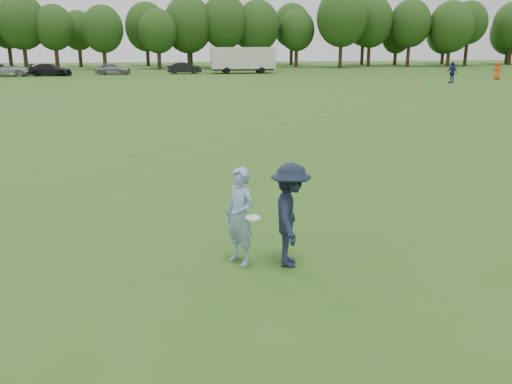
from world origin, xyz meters
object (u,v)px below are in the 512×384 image
(car_d, at_px, (50,70))
(cargo_trailer, at_px, (243,59))
(thrower, at_px, (240,216))
(player_far_b, at_px, (452,72))
(car_e, at_px, (113,69))
(car_c, at_px, (8,70))
(defender, at_px, (290,215))
(player_far_c, at_px, (497,71))
(field_cone, at_px, (417,81))
(car_f, at_px, (184,68))

(car_d, xyz_separation_m, cargo_trailer, (23.06, 1.71, 1.07))
(thrower, bearing_deg, player_far_b, 112.02)
(cargo_trailer, bearing_deg, car_e, -178.40)
(car_d, xyz_separation_m, car_e, (7.03, 1.26, 0.01))
(player_far_b, distance_m, car_c, 49.17)
(car_e, bearing_deg, cargo_trailer, -82.52)
(thrower, relative_size, defender, 0.95)
(car_e, height_order, cargo_trailer, cargo_trailer)
(player_far_c, relative_size, car_e, 0.44)
(player_far_c, height_order, car_d, player_far_c)
(defender, bearing_deg, field_cone, -15.62)
(defender, height_order, car_c, defender)
(car_f, distance_m, field_cone, 29.24)
(thrower, relative_size, car_d, 0.37)
(car_d, bearing_deg, car_f, -76.93)
(car_c, relative_size, car_f, 1.27)
(player_far_c, relative_size, car_f, 0.44)
(thrower, xyz_separation_m, defender, (0.89, -0.24, 0.05))
(car_f, bearing_deg, player_far_b, -135.39)
(car_c, distance_m, car_f, 20.52)
(defender, relative_size, car_d, 0.39)
(defender, distance_m, car_e, 60.76)
(defender, height_order, player_far_b, player_far_b)
(player_far_c, relative_size, cargo_trailer, 0.21)
(car_f, xyz_separation_m, field_cone, (22.15, -19.08, -0.55))
(defender, relative_size, car_c, 0.36)
(thrower, distance_m, car_e, 60.41)
(car_f, bearing_deg, player_far_c, -123.70)
(player_far_c, xyz_separation_m, car_c, (-52.91, 14.48, -0.18))
(car_f, relative_size, cargo_trailer, 0.47)
(thrower, bearing_deg, field_cone, 115.73)
(car_f, relative_size, field_cone, 14.09)
(player_far_b, relative_size, car_d, 0.41)
(car_e, relative_size, car_f, 1.00)
(car_f, bearing_deg, cargo_trailer, -100.44)
(player_far_b, xyz_separation_m, cargo_trailer, (-17.85, 19.55, 0.77))
(field_cone, height_order, cargo_trailer, cargo_trailer)
(defender, height_order, cargo_trailer, cargo_trailer)
(car_e, bearing_deg, car_c, 100.43)
(cargo_trailer, bearing_deg, car_f, 176.59)
(car_c, height_order, car_d, car_c)
(thrower, distance_m, car_c, 62.06)
(defender, distance_m, field_cone, 47.68)
(defender, relative_size, car_f, 0.45)
(defender, distance_m, car_f, 61.09)
(player_far_b, xyz_separation_m, car_f, (-25.26, 19.99, -0.31))
(player_far_c, xyz_separation_m, car_f, (-32.48, 16.31, -0.23))
(thrower, distance_m, player_far_b, 48.72)
(defender, bearing_deg, car_e, 20.39)
(defender, height_order, field_cone, defender)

